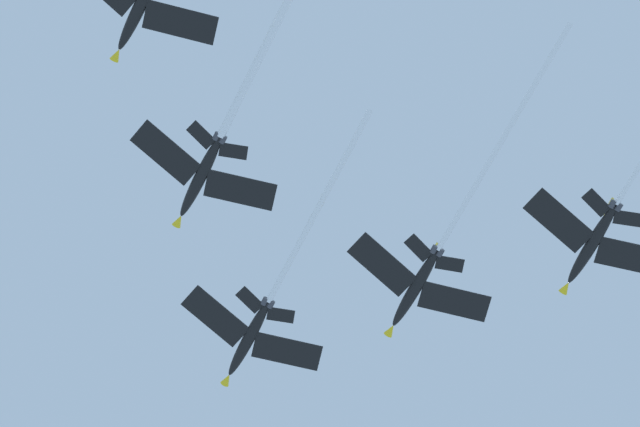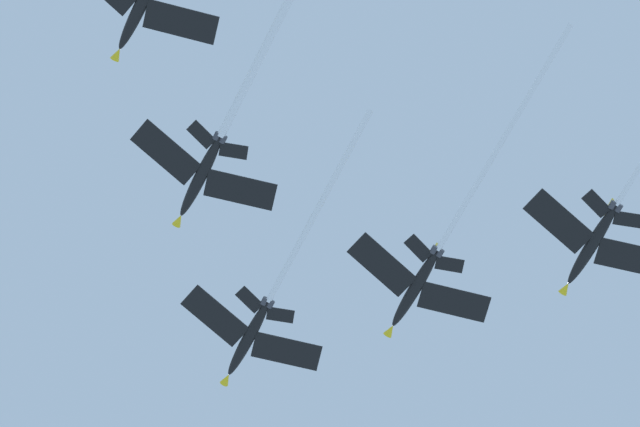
{
  "view_description": "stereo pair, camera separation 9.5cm",
  "coord_description": "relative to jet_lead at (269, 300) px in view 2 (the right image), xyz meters",
  "views": [
    {
      "loc": [
        24.94,
        54.37,
        1.72
      ],
      "look_at": [
        5.81,
        31.29,
        161.88
      ],
      "focal_mm": 71.59,
      "sensor_mm": 36.0,
      "label": 1
    },
    {
      "loc": [
        25.01,
        54.31,
        1.72
      ],
      "look_at": [
        5.81,
        31.29,
        161.88
      ],
      "focal_mm": 71.59,
      "sensor_mm": 36.0,
      "label": 2
    }
  ],
  "objects": [
    {
      "name": "jet_right_wing",
      "position": [
        -11.93,
        20.01,
        -2.89
      ],
      "size": [
        19.76,
        45.21,
        7.92
      ],
      "color": "black"
    },
    {
      "name": "jet_left_wing",
      "position": [
        19.2,
        16.22,
        -2.62
      ],
      "size": [
        19.71,
        42.66,
        8.04
      ],
      "color": "black"
    },
    {
      "name": "jet_right_outer",
      "position": [
        -25.03,
        39.17,
        -4.42
      ],
      "size": [
        19.67,
        47.81,
        8.61
      ],
      "color": "black"
    },
    {
      "name": "jet_lead",
      "position": [
        0.0,
        0.0,
        0.0
      ],
      "size": [
        19.71,
        41.37,
        7.32
      ],
      "color": "black"
    }
  ]
}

